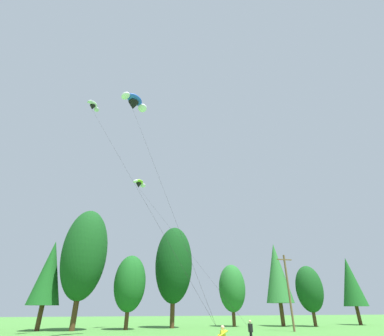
# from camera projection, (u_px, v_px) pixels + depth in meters

# --- Properties ---
(treeline_tree_c) EXTENTS (4.05, 4.05, 11.13)m
(treeline_tree_c) POSITION_uv_depth(u_px,v_px,m) (49.00, 272.00, 38.05)
(treeline_tree_c) COLOR #472D19
(treeline_tree_c) RESTS_ON ground_plane
(treeline_tree_d) EXTENTS (5.99, 5.99, 15.54)m
(treeline_tree_d) POSITION_uv_depth(u_px,v_px,m) (85.00, 253.00, 39.00)
(treeline_tree_d) COLOR #472D19
(treeline_tree_d) RESTS_ON ground_plane
(treeline_tree_e) EXTENTS (4.35, 4.35, 9.44)m
(treeline_tree_e) POSITION_uv_depth(u_px,v_px,m) (130.00, 283.00, 39.21)
(treeline_tree_e) COLOR #472D19
(treeline_tree_e) RESTS_ON ground_plane
(treeline_tree_f) EXTENTS (5.71, 5.71, 14.47)m
(treeline_tree_f) POSITION_uv_depth(u_px,v_px,m) (174.00, 264.00, 43.75)
(treeline_tree_f) COLOR #472D19
(treeline_tree_f) RESTS_ON ground_plane
(treeline_tree_g) EXTENTS (4.26, 4.26, 9.13)m
(treeline_tree_g) POSITION_uv_depth(u_px,v_px,m) (232.00, 288.00, 45.61)
(treeline_tree_g) COLOR #472D19
(treeline_tree_g) RESTS_ON ground_plane
(treeline_tree_h) EXTENTS (4.41, 4.41, 12.78)m
(treeline_tree_h) POSITION_uv_depth(u_px,v_px,m) (277.00, 272.00, 47.47)
(treeline_tree_h) COLOR #472D19
(treeline_tree_h) RESTS_ON ground_plane
(treeline_tree_i) EXTENTS (4.22, 4.22, 8.96)m
(treeline_tree_i) POSITION_uv_depth(u_px,v_px,m) (309.00, 289.00, 45.65)
(treeline_tree_i) COLOR #472D19
(treeline_tree_i) RESTS_ON ground_plane
(treeline_tree_j) EXTENTS (4.02, 4.02, 11.02)m
(treeline_tree_j) POSITION_uv_depth(u_px,v_px,m) (351.00, 281.00, 50.63)
(treeline_tree_j) COLOR #472D19
(treeline_tree_j) RESTS_ON ground_plane
(utility_pole) EXTENTS (2.20, 0.26, 9.05)m
(utility_pole) POSITION_uv_depth(u_px,v_px,m) (289.00, 289.00, 36.21)
(utility_pole) COLOR brown
(utility_pole) RESTS_ON ground_plane
(kite_flyer_mid) EXTENTS (0.24, 0.56, 1.69)m
(kite_flyer_mid) POSITION_uv_depth(u_px,v_px,m) (251.00, 330.00, 22.48)
(kite_flyer_mid) COLOR black
(kite_flyer_mid) RESTS_ON ground_plane
(parafoil_kite_high_white) EXTENTS (11.65, 14.70, 24.57)m
(parafoil_kite_high_white) POSITION_uv_depth(u_px,v_px,m) (93.00, 106.00, 35.60)
(parafoil_kite_high_white) COLOR white
(parafoil_kite_mid_lime_white) EXTENTS (9.79, 19.58, 19.97)m
(parafoil_kite_mid_lime_white) POSITION_uv_depth(u_px,v_px,m) (139.00, 183.00, 44.90)
(parafoil_kite_mid_lime_white) COLOR #93D633
(parafoil_kite_far_blue_white) EXTENTS (7.70, 12.43, 24.43)m
(parafoil_kite_far_blue_white) POSITION_uv_depth(u_px,v_px,m) (134.00, 102.00, 34.17)
(parafoil_kite_far_blue_white) COLOR blue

